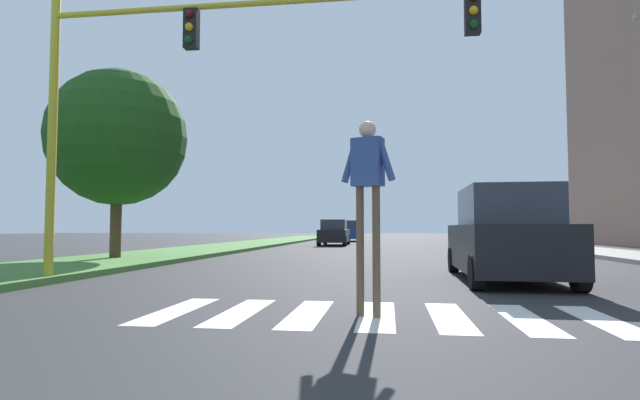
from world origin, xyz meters
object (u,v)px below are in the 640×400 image
at_px(traffic_light_gantry, 193,63).
at_px(tree_mid, 118,138).
at_px(sedan_distant, 349,232).
at_px(suv_crossing, 505,237).
at_px(pedestrian_performer, 368,185).
at_px(sedan_midblock, 334,233).

bearing_deg(traffic_light_gantry, tree_mid, 130.27).
height_order(tree_mid, sedan_distant, tree_mid).
relative_size(suv_crossing, sedan_distant, 1.02).
distance_m(tree_mid, pedestrian_performer, 12.58).
bearing_deg(suv_crossing, sedan_midblock, 105.92).
bearing_deg(pedestrian_performer, tree_mid, 134.15).
bearing_deg(sedan_midblock, suv_crossing, -74.08).
xyz_separation_m(traffic_light_gantry, sedan_midblock, (0.41, 22.33, -3.64)).
relative_size(tree_mid, pedestrian_performer, 2.49).
relative_size(tree_mid, traffic_light_gantry, 0.62).
xyz_separation_m(traffic_light_gantry, pedestrian_performer, (3.59, -2.94, -2.74)).
relative_size(sedan_midblock, sedan_distant, 1.00).
relative_size(pedestrian_performer, sedan_midblock, 0.55).
distance_m(sedan_midblock, sedan_distant, 9.80).
bearing_deg(traffic_light_gantry, sedan_midblock, 88.94).
xyz_separation_m(tree_mid, sedan_distant, (5.64, 26.22, -3.30)).
bearing_deg(tree_mid, sedan_midblock, 71.73).
bearing_deg(traffic_light_gantry, suv_crossing, 15.01).
bearing_deg(sedan_midblock, sedan_distant, 88.74).
height_order(traffic_light_gantry, pedestrian_performer, traffic_light_gantry).
distance_m(traffic_light_gantry, pedestrian_performer, 5.39).
height_order(tree_mid, traffic_light_gantry, tree_mid).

